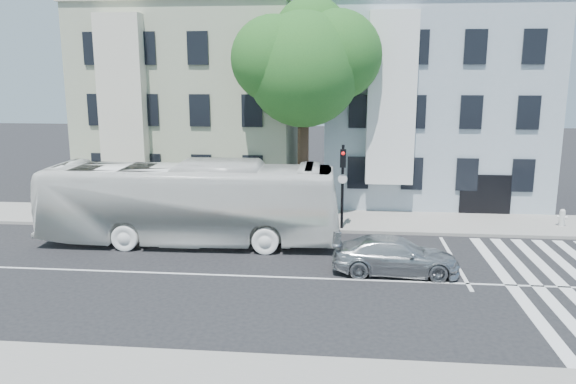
# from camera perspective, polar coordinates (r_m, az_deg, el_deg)

# --- Properties ---
(ground) EXTENTS (120.00, 120.00, 0.00)m
(ground) POSITION_cam_1_polar(r_m,az_deg,el_deg) (20.80, -0.21, -8.67)
(ground) COLOR black
(ground) RESTS_ON ground
(sidewalk_far) EXTENTS (80.00, 4.00, 0.15)m
(sidewalk_far) POSITION_cam_1_polar(r_m,az_deg,el_deg) (28.37, 1.43, -2.84)
(sidewalk_far) COLOR gray
(sidewalk_far) RESTS_ON ground
(building_left) EXTENTS (12.00, 10.00, 11.00)m
(building_left) POSITION_cam_1_polar(r_m,az_deg,el_deg) (35.56, -9.13, 8.89)
(building_left) COLOR #A5A98E
(building_left) RESTS_ON ground
(building_right) EXTENTS (12.00, 10.00, 11.00)m
(building_right) POSITION_cam_1_polar(r_m,az_deg,el_deg) (34.77, 14.07, 8.62)
(building_right) COLOR #94A4B0
(building_right) RESTS_ON ground
(street_tree) EXTENTS (7.30, 5.90, 11.10)m
(street_tree) POSITION_cam_1_polar(r_m,az_deg,el_deg) (28.16, 1.75, 13.00)
(street_tree) COLOR #2D2116
(street_tree) RESTS_ON ground
(bus) EXTENTS (3.33, 13.06, 3.62)m
(bus) POSITION_cam_1_polar(r_m,az_deg,el_deg) (24.78, -9.88, -1.08)
(bus) COLOR white
(bus) RESTS_ON ground
(sedan) EXTENTS (2.00, 4.73, 1.36)m
(sedan) POSITION_cam_1_polar(r_m,az_deg,el_deg) (21.40, 10.84, -6.36)
(sedan) COLOR #ACAFB3
(sedan) RESTS_ON ground
(hedge) EXTENTS (8.45, 2.86, 0.70)m
(hedge) POSITION_cam_1_polar(r_m,az_deg,el_deg) (28.33, -11.92, -2.24)
(hedge) COLOR #2C5E1E
(hedge) RESTS_ON sidewalk_far
(traffic_signal) EXTENTS (0.43, 0.53, 4.11)m
(traffic_signal) POSITION_cam_1_polar(r_m,az_deg,el_deg) (26.06, 5.57, 1.59)
(traffic_signal) COLOR black
(traffic_signal) RESTS_ON ground
(fire_hydrant) EXTENTS (0.48, 0.31, 0.84)m
(fire_hydrant) POSITION_cam_1_polar(r_m,az_deg,el_deg) (29.90, 26.08, -2.32)
(fire_hydrant) COLOR silver
(fire_hydrant) RESTS_ON sidewalk_far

